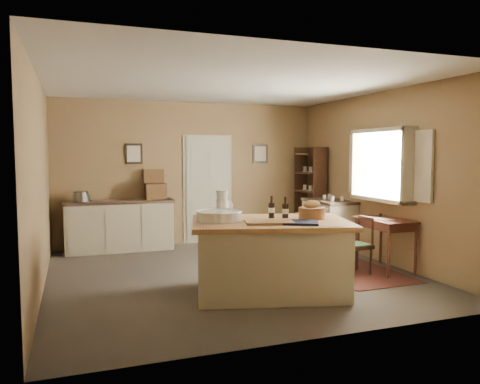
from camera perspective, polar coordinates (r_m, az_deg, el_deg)
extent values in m
plane|color=brown|center=(6.82, -1.05, -9.95)|extent=(5.00, 5.00, 0.00)
cube|color=olive|center=(9.01, -6.16, 2.30)|extent=(5.00, 0.10, 2.70)
cube|color=olive|center=(4.32, 9.61, -0.36)|extent=(5.00, 0.10, 2.70)
cube|color=olive|center=(6.27, -23.26, 0.89)|extent=(0.10, 5.00, 2.70)
cube|color=olive|center=(7.77, 16.68, 1.75)|extent=(0.10, 5.00, 2.70)
plane|color=silver|center=(6.67, -1.08, 13.12)|extent=(5.00, 5.00, 0.00)
cube|color=#BBBFA0|center=(9.08, -3.95, 0.47)|extent=(0.97, 0.06, 2.11)
cube|color=black|center=(8.79, -12.84, 4.56)|extent=(0.32, 0.02, 0.38)
cube|color=beige|center=(8.78, -12.83, 4.56)|extent=(0.24, 0.01, 0.30)
cube|color=black|center=(9.43, 2.48, 4.68)|extent=(0.32, 0.02, 0.38)
cube|color=beige|center=(9.42, 2.50, 4.68)|extent=(0.24, 0.01, 0.30)
cube|color=#BEB394|center=(7.56, 16.76, -0.84)|extent=(0.25, 1.32, 0.06)
cube|color=#BEB394|center=(7.54, 16.95, 7.21)|extent=(0.25, 1.32, 0.06)
cube|color=white|center=(7.60, 17.58, 3.17)|extent=(0.01, 1.20, 1.00)
cube|color=#BEB394|center=(6.95, 21.46, 2.94)|extent=(0.04, 0.35, 1.00)
cube|color=#BEB394|center=(8.25, 13.94, 3.36)|extent=(0.04, 0.35, 1.00)
cube|color=#BEB394|center=(5.83, 3.70, -8.20)|extent=(1.99, 1.52, 0.85)
cube|color=#AB7B46|center=(5.74, 3.73, -3.77)|extent=(2.15, 1.68, 0.06)
cylinder|color=white|center=(5.71, -2.56, -2.95)|extent=(0.55, 0.55, 0.11)
cube|color=#AB7B46|center=(5.51, 3.53, -3.65)|extent=(0.63, 0.51, 0.03)
cube|color=black|center=(5.52, 7.20, -3.70)|extent=(0.55, 0.51, 0.02)
cylinder|color=brown|center=(5.94, 8.75, -2.56)|extent=(0.33, 0.33, 0.14)
cylinder|color=black|center=(5.87, 3.86, -1.86)|extent=(0.08, 0.08, 0.29)
cylinder|color=black|center=(5.76, 5.55, -1.99)|extent=(0.08, 0.08, 0.29)
cube|color=#BEB394|center=(8.58, -14.45, -4.15)|extent=(1.84, 0.51, 0.85)
cube|color=#332319|center=(8.53, -14.51, -1.16)|extent=(1.88, 0.54, 0.05)
cube|color=#53351B|center=(8.59, -10.25, 0.07)|extent=(0.37, 0.28, 0.28)
cylinder|color=#59544F|center=(8.48, -18.86, -0.51)|extent=(0.31, 0.31, 0.18)
cube|color=#54221B|center=(7.09, 14.17, -9.49)|extent=(1.12, 1.62, 0.01)
cube|color=#3B1910|center=(7.21, 17.27, -3.28)|extent=(0.54, 0.88, 0.03)
cube|color=#3B1910|center=(7.22, 17.26, -3.83)|extent=(0.48, 0.82, 0.10)
cube|color=silver|center=(7.17, 16.96, -3.16)|extent=(0.22, 0.30, 0.01)
cylinder|color=black|center=(7.45, 16.77, -2.70)|extent=(0.05, 0.05, 0.05)
cylinder|color=#3B1910|center=(6.82, 17.67, -7.06)|extent=(0.04, 0.04, 0.72)
cylinder|color=#3B1910|center=(7.10, 20.62, -6.67)|extent=(0.04, 0.04, 0.72)
cylinder|color=#3B1910|center=(7.46, 13.94, -5.98)|extent=(0.04, 0.04, 0.72)
cylinder|color=#3B1910|center=(7.72, 16.77, -5.68)|extent=(0.04, 0.04, 0.72)
cube|color=#BEB394|center=(8.57, 10.78, -4.10)|extent=(0.56, 1.02, 0.85)
cube|color=#332319|center=(8.51, 10.82, -1.10)|extent=(0.59, 1.06, 0.05)
cylinder|color=silver|center=(8.36, 11.19, -0.73)|extent=(0.25, 0.25, 0.09)
cube|color=black|center=(9.01, 9.75, -0.45)|extent=(0.31, 0.04, 1.85)
cube|color=black|center=(9.70, 7.45, -0.06)|extent=(0.31, 0.04, 1.85)
cube|color=black|center=(9.42, 9.35, -0.22)|extent=(0.02, 0.83, 1.85)
cube|color=black|center=(9.47, 8.49, -5.55)|extent=(0.31, 0.79, 0.03)
cube|color=black|center=(9.40, 8.53, -2.77)|extent=(0.31, 0.79, 0.03)
cube|color=black|center=(9.35, 8.56, 0.03)|extent=(0.31, 0.79, 0.03)
cube|color=black|center=(9.33, 8.59, 2.30)|extent=(0.31, 0.79, 0.03)
cube|color=black|center=(9.32, 8.62, 4.57)|extent=(0.31, 0.79, 0.03)
cylinder|color=white|center=(9.34, 8.57, 0.40)|extent=(0.12, 0.12, 0.11)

